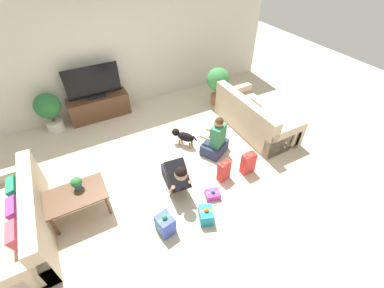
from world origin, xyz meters
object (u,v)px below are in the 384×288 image
tv_console (100,107)px  dog (183,136)px  person_sitting (216,141)px  gift_box_c (206,215)px  sofa_left (17,225)px  gift_bag_a (248,163)px  gift_box_b (213,194)px  potted_plant_back_left (49,109)px  coffee_table (76,197)px  tabletop_plant (76,183)px  gift_bag_b (224,170)px  person_kneeling (176,175)px  tv (93,84)px  potted_plant_corner_right (218,82)px  gift_box_a (165,224)px  sofa_right (254,118)px

tv_console → dog: bearing=-55.9°
person_sitting → gift_box_c: 1.62m
sofa_left → gift_bag_a: size_ratio=4.21×
gift_box_b → gift_box_c: size_ratio=0.87×
dog → potted_plant_back_left: bearing=-74.4°
person_sitting → dog: bearing=-77.7°
coffee_table → tabletop_plant: (0.08, 0.10, 0.18)m
potted_plant_back_left → gift_bag_b: bearing=-50.1°
person_kneeling → gift_bag_b: size_ratio=1.96×
tv → potted_plant_corner_right: (2.80, -0.81, -0.27)m
tv_console → dog: (1.28, -1.89, -0.04)m
potted_plant_back_left → gift_box_c: 4.09m
tv → potted_plant_corner_right: bearing=-16.1°
tabletop_plant → potted_plant_back_left: bearing=94.0°
person_kneeling → person_sitting: 1.23m
potted_plant_back_left → tabletop_plant: bearing=-86.0°
gift_box_b → tabletop_plant: bearing=156.6°
gift_box_b → gift_bag_b: bearing=34.4°
sofa_left → tv_console: (1.80, 2.63, -0.02)m
tv_console → potted_plant_corner_right: (2.80, -0.81, 0.34)m
person_sitting → sofa_left: bearing=-26.2°
coffee_table → person_kneeling: size_ratio=1.10×
gift_box_a → gift_box_b: gift_box_a is taller
tabletop_plant → tv: bearing=71.0°
tv → dog: (1.28, -1.89, -0.65)m
tv → gift_box_c: size_ratio=3.60×
gift_box_c → gift_box_a: bearing=169.1°
potted_plant_corner_right → dog: 1.90m
potted_plant_back_left → gift_box_b: bearing=-57.2°
gift_box_a → tv_console: bearing=92.0°
gift_box_a → gift_bag_a: 1.91m
person_sitting → gift_box_c: bearing=22.8°
person_kneeling → tv_console: bearing=108.2°
sofa_right → tabletop_plant: sofa_right is taller
person_kneeling → gift_bag_a: 1.39m
potted_plant_corner_right → person_sitting: (-1.05, -1.60, -0.30)m
person_kneeling → tabletop_plant: 1.56m
tabletop_plant → dog: bearing=16.3°
sofa_right → potted_plant_back_left: (-3.98, 2.08, 0.26)m
sofa_right → tabletop_plant: (-3.81, -0.38, 0.30)m
tv_console → gift_bag_b: 3.43m
tv → tabletop_plant: bearing=-109.0°
sofa_right → tv: 3.68m
sofa_left → person_kneeling: (2.43, -0.28, 0.07)m
sofa_left → potted_plant_back_left: size_ratio=2.15×
sofa_left → person_kneeling: bearing=83.4°
gift_bag_a → gift_box_c: bearing=-156.5°
coffee_table → person_sitting: size_ratio=1.04×
dog → gift_bag_b: size_ratio=1.18×
potted_plant_back_left → dog: (2.31, -1.84, -0.32)m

